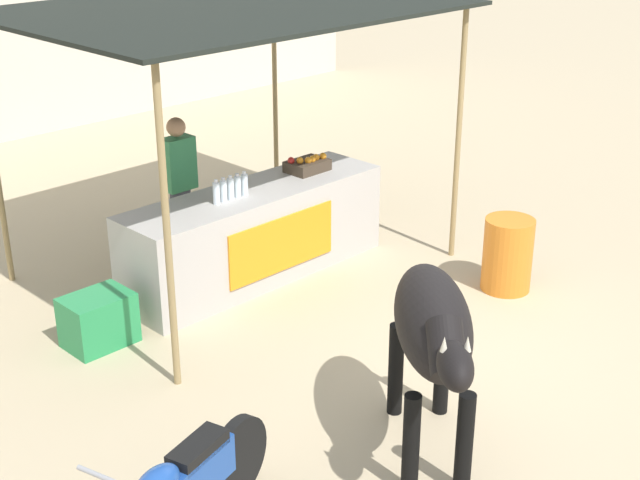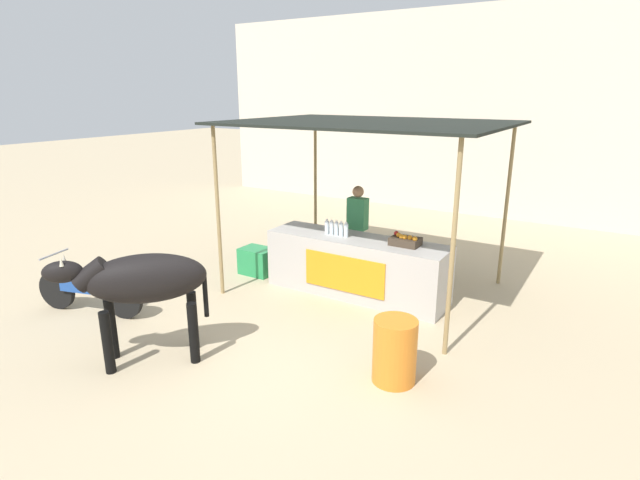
{
  "view_description": "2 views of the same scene",
  "coord_description": "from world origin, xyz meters",
  "px_view_note": "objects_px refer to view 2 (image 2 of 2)",
  "views": [
    {
      "loc": [
        -5.61,
        -4.33,
        4.01
      ],
      "look_at": [
        -0.14,
        1.11,
        0.77
      ],
      "focal_mm": 50.0,
      "sensor_mm": 36.0,
      "label": 1
    },
    {
      "loc": [
        3.54,
        -4.61,
        3.21
      ],
      "look_at": [
        -0.1,
        1.25,
        1.15
      ],
      "focal_mm": 28.0,
      "sensor_mm": 36.0,
      "label": 2
    }
  ],
  "objects_px": {
    "stall_counter": "(356,266)",
    "water_barrel": "(395,351)",
    "motorcycle_parked": "(87,286)",
    "vendor_behind_counter": "(357,231)",
    "cow": "(141,283)",
    "cooler_box": "(257,261)",
    "fruit_crate": "(405,241)"
  },
  "relations": [
    {
      "from": "stall_counter",
      "to": "water_barrel",
      "type": "bearing_deg",
      "value": -52.29
    },
    {
      "from": "water_barrel",
      "to": "motorcycle_parked",
      "type": "xyz_separation_m",
      "value": [
        -4.65,
        -0.72,
        0.05
      ]
    },
    {
      "from": "stall_counter",
      "to": "motorcycle_parked",
      "type": "distance_m",
      "value": 4.13
    },
    {
      "from": "stall_counter",
      "to": "water_barrel",
      "type": "xyz_separation_m",
      "value": [
        1.59,
        -2.05,
        -0.1
      ]
    },
    {
      "from": "vendor_behind_counter",
      "to": "water_barrel",
      "type": "xyz_separation_m",
      "value": [
        1.97,
        -2.8,
        -0.47
      ]
    },
    {
      "from": "vendor_behind_counter",
      "to": "motorcycle_parked",
      "type": "distance_m",
      "value": 4.44
    },
    {
      "from": "cow",
      "to": "cooler_box",
      "type": "bearing_deg",
      "value": 104.24
    },
    {
      "from": "stall_counter",
      "to": "vendor_behind_counter",
      "type": "relative_size",
      "value": 1.82
    },
    {
      "from": "vendor_behind_counter",
      "to": "cooler_box",
      "type": "xyz_separation_m",
      "value": [
        -1.6,
        -0.85,
        -0.61
      ]
    },
    {
      "from": "water_barrel",
      "to": "cow",
      "type": "bearing_deg",
      "value": -156.87
    },
    {
      "from": "water_barrel",
      "to": "motorcycle_parked",
      "type": "distance_m",
      "value": 4.7
    },
    {
      "from": "cow",
      "to": "water_barrel",
      "type": "bearing_deg",
      "value": 23.13
    },
    {
      "from": "water_barrel",
      "to": "motorcycle_parked",
      "type": "height_order",
      "value": "motorcycle_parked"
    },
    {
      "from": "fruit_crate",
      "to": "vendor_behind_counter",
      "type": "bearing_deg",
      "value": 149.39
    },
    {
      "from": "fruit_crate",
      "to": "water_barrel",
      "type": "distance_m",
      "value": 2.33
    },
    {
      "from": "motorcycle_parked",
      "to": "cow",
      "type": "bearing_deg",
      "value": -14.01
    },
    {
      "from": "water_barrel",
      "to": "vendor_behind_counter",
      "type": "bearing_deg",
      "value": 125.09
    },
    {
      "from": "stall_counter",
      "to": "cooler_box",
      "type": "height_order",
      "value": "stall_counter"
    },
    {
      "from": "water_barrel",
      "to": "cooler_box",
      "type": "bearing_deg",
      "value": 151.27
    },
    {
      "from": "cow",
      "to": "stall_counter",
      "type": "bearing_deg",
      "value": 69.91
    },
    {
      "from": "stall_counter",
      "to": "vendor_behind_counter",
      "type": "height_order",
      "value": "vendor_behind_counter"
    },
    {
      "from": "water_barrel",
      "to": "cow",
      "type": "relative_size",
      "value": 0.49
    },
    {
      "from": "vendor_behind_counter",
      "to": "cooler_box",
      "type": "height_order",
      "value": "vendor_behind_counter"
    },
    {
      "from": "cow",
      "to": "motorcycle_parked",
      "type": "relative_size",
      "value": 0.89
    },
    {
      "from": "fruit_crate",
      "to": "motorcycle_parked",
      "type": "xyz_separation_m",
      "value": [
        -3.86,
        -2.82,
        -0.6
      ]
    },
    {
      "from": "stall_counter",
      "to": "cow",
      "type": "distance_m",
      "value": 3.49
    },
    {
      "from": "fruit_crate",
      "to": "cooler_box",
      "type": "distance_m",
      "value": 2.9
    },
    {
      "from": "fruit_crate",
      "to": "cooler_box",
      "type": "height_order",
      "value": "fruit_crate"
    },
    {
      "from": "vendor_behind_counter",
      "to": "water_barrel",
      "type": "height_order",
      "value": "vendor_behind_counter"
    },
    {
      "from": "vendor_behind_counter",
      "to": "water_barrel",
      "type": "relative_size",
      "value": 2.16
    },
    {
      "from": "stall_counter",
      "to": "cow",
      "type": "xyz_separation_m",
      "value": [
        -1.18,
        -3.24,
        0.55
      ]
    },
    {
      "from": "vendor_behind_counter",
      "to": "cow",
      "type": "xyz_separation_m",
      "value": [
        -0.8,
        -3.99,
        0.18
      ]
    }
  ]
}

